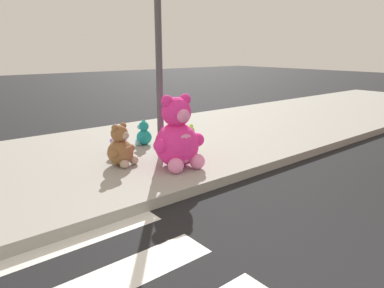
{
  "coord_description": "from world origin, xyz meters",
  "views": [
    {
      "loc": [
        -2.27,
        -0.47,
        1.98
      ],
      "look_at": [
        1.04,
        3.6,
        0.55
      ],
      "focal_mm": 32.7,
      "sensor_mm": 36.0,
      "label": 1
    }
  ],
  "objects_px": {
    "plush_teal": "(143,135)",
    "plush_lavender": "(118,141)",
    "sign_pole": "(159,57)",
    "plush_lime": "(189,140)",
    "plush_white": "(172,130)",
    "plush_brown": "(121,149)",
    "plush_pink_large": "(178,139)"
  },
  "relations": [
    {
      "from": "plush_teal",
      "to": "plush_brown",
      "type": "height_order",
      "value": "plush_brown"
    },
    {
      "from": "plush_teal",
      "to": "plush_brown",
      "type": "relative_size",
      "value": 0.71
    },
    {
      "from": "plush_lime",
      "to": "plush_pink_large",
      "type": "bearing_deg",
      "value": -139.07
    },
    {
      "from": "plush_brown",
      "to": "plush_lime",
      "type": "xyz_separation_m",
      "value": [
        1.38,
        -0.02,
        -0.08
      ]
    },
    {
      "from": "sign_pole",
      "to": "plush_white",
      "type": "distance_m",
      "value": 1.7
    },
    {
      "from": "plush_pink_large",
      "to": "plush_brown",
      "type": "height_order",
      "value": "plush_pink_large"
    },
    {
      "from": "plush_pink_large",
      "to": "plush_white",
      "type": "distance_m",
      "value": 1.44
    },
    {
      "from": "plush_teal",
      "to": "plush_brown",
      "type": "xyz_separation_m",
      "value": [
        -0.94,
        -0.86,
        0.08
      ]
    },
    {
      "from": "plush_brown",
      "to": "plush_lime",
      "type": "height_order",
      "value": "plush_brown"
    },
    {
      "from": "plush_lime",
      "to": "sign_pole",
      "type": "bearing_deg",
      "value": -176.71
    },
    {
      "from": "plush_pink_large",
      "to": "plush_teal",
      "type": "bearing_deg",
      "value": 79.75
    },
    {
      "from": "plush_brown",
      "to": "plush_lavender",
      "type": "distance_m",
      "value": 0.83
    },
    {
      "from": "plush_lavender",
      "to": "plush_teal",
      "type": "bearing_deg",
      "value": 9.76
    },
    {
      "from": "sign_pole",
      "to": "plush_pink_large",
      "type": "xyz_separation_m",
      "value": [
        -0.07,
        -0.58,
        -1.23
      ]
    },
    {
      "from": "plush_pink_large",
      "to": "plush_lime",
      "type": "height_order",
      "value": "plush_pink_large"
    },
    {
      "from": "plush_teal",
      "to": "sign_pole",
      "type": "bearing_deg",
      "value": -102.28
    },
    {
      "from": "sign_pole",
      "to": "plush_teal",
      "type": "bearing_deg",
      "value": 77.72
    },
    {
      "from": "plush_lavender",
      "to": "plush_pink_large",
      "type": "bearing_deg",
      "value": -76.73
    },
    {
      "from": "plush_white",
      "to": "sign_pole",
      "type": "bearing_deg",
      "value": -138.23
    },
    {
      "from": "plush_teal",
      "to": "plush_lime",
      "type": "xyz_separation_m",
      "value": [
        0.45,
        -0.88,
        -0.0
      ]
    },
    {
      "from": "plush_teal",
      "to": "plush_lavender",
      "type": "height_order",
      "value": "plush_lavender"
    },
    {
      "from": "plush_white",
      "to": "plush_brown",
      "type": "bearing_deg",
      "value": -158.54
    },
    {
      "from": "plush_pink_large",
      "to": "plush_lavender",
      "type": "distance_m",
      "value": 1.45
    },
    {
      "from": "plush_teal",
      "to": "plush_lime",
      "type": "bearing_deg",
      "value": -63.04
    },
    {
      "from": "sign_pole",
      "to": "plush_teal",
      "type": "relative_size",
      "value": 6.57
    },
    {
      "from": "plush_pink_large",
      "to": "plush_teal",
      "type": "distance_m",
      "value": 1.54
    },
    {
      "from": "plush_lime",
      "to": "plush_white",
      "type": "xyz_separation_m",
      "value": [
        0.05,
        0.58,
        0.07
      ]
    },
    {
      "from": "plush_pink_large",
      "to": "plush_teal",
      "type": "relative_size",
      "value": 2.38
    },
    {
      "from": "plush_brown",
      "to": "plush_lavender",
      "type": "xyz_separation_m",
      "value": [
        0.34,
        0.75,
        -0.07
      ]
    },
    {
      "from": "sign_pole",
      "to": "plush_pink_large",
      "type": "height_order",
      "value": "sign_pole"
    },
    {
      "from": "plush_teal",
      "to": "plush_brown",
      "type": "bearing_deg",
      "value": -137.53
    },
    {
      "from": "plush_lime",
      "to": "plush_white",
      "type": "distance_m",
      "value": 0.59
    }
  ]
}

